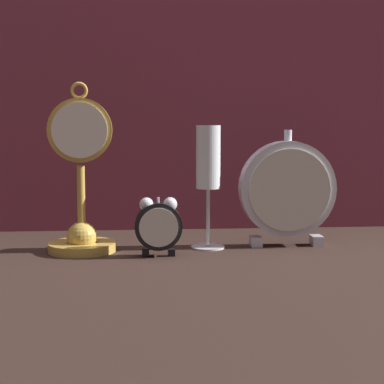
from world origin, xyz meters
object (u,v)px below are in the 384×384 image
at_px(pocket_watch_on_stand, 81,197).
at_px(mantel_clock_silver, 287,190).
at_px(alarm_clock_twin_bell, 158,224).
at_px(champagne_flute, 208,167).

relative_size(pocket_watch_on_stand, mantel_clock_silver, 1.39).
height_order(pocket_watch_on_stand, mantel_clock_silver, pocket_watch_on_stand).
height_order(alarm_clock_twin_bell, mantel_clock_silver, mantel_clock_silver).
height_order(pocket_watch_on_stand, champagne_flute, pocket_watch_on_stand).
distance_m(alarm_clock_twin_bell, mantel_clock_silver, 0.25).
bearing_deg(mantel_clock_silver, alarm_clock_twin_bell, -163.06).
relative_size(mantel_clock_silver, champagne_flute, 0.96).
bearing_deg(pocket_watch_on_stand, mantel_clock_silver, 3.26).
bearing_deg(alarm_clock_twin_bell, champagne_flute, 35.31).
relative_size(alarm_clock_twin_bell, champagne_flute, 0.46).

